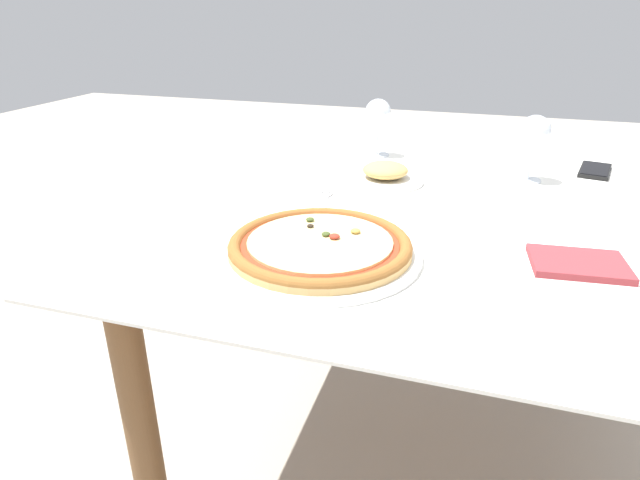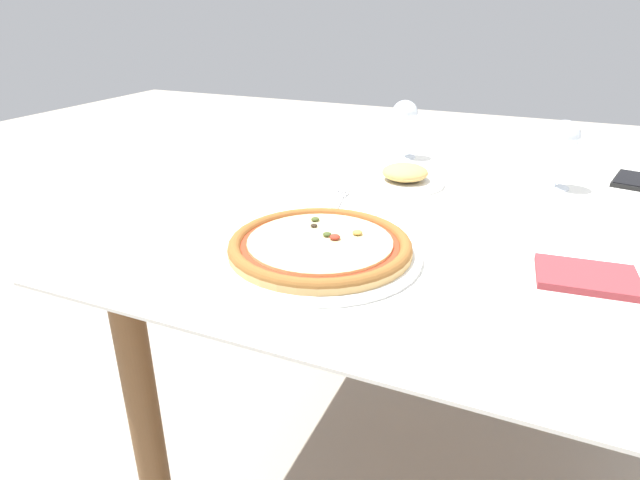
{
  "view_description": "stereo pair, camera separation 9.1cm",
  "coord_description": "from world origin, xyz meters",
  "px_view_note": "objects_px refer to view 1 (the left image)",
  "views": [
    {
      "loc": [
        0.08,
        -1.08,
        1.11
      ],
      "look_at": [
        -0.17,
        -0.29,
        0.74
      ],
      "focal_mm": 30.0,
      "sensor_mm": 36.0,
      "label": 1
    },
    {
      "loc": [
        0.16,
        -1.05,
        1.11
      ],
      "look_at": [
        -0.17,
        -0.29,
        0.74
      ],
      "focal_mm": 30.0,
      "sensor_mm": 36.0,
      "label": 2
    }
  ],
  "objects_px": {
    "pizza_plate": "(320,247)",
    "fork": "(325,200)",
    "cell_phone": "(595,170)",
    "wine_glass_far_right": "(534,133)",
    "wine_glass_far_left": "(378,115)",
    "dining_table": "(435,245)",
    "side_plate": "(385,174)"
  },
  "relations": [
    {
      "from": "pizza_plate",
      "to": "fork",
      "type": "relative_size",
      "value": 2.07
    },
    {
      "from": "fork",
      "to": "cell_phone",
      "type": "height_order",
      "value": "cell_phone"
    },
    {
      "from": "wine_glass_far_right",
      "to": "fork",
      "type": "bearing_deg",
      "value": -146.49
    },
    {
      "from": "wine_glass_far_left",
      "to": "cell_phone",
      "type": "distance_m",
      "value": 0.58
    },
    {
      "from": "dining_table",
      "to": "fork",
      "type": "height_order",
      "value": "fork"
    },
    {
      "from": "cell_phone",
      "to": "fork",
      "type": "bearing_deg",
      "value": -145.53
    },
    {
      "from": "fork",
      "to": "cell_phone",
      "type": "xyz_separation_m",
      "value": [
        0.6,
        0.41,
        0.0
      ]
    },
    {
      "from": "pizza_plate",
      "to": "cell_phone",
      "type": "bearing_deg",
      "value": 52.33
    },
    {
      "from": "wine_glass_far_left",
      "to": "side_plate",
      "type": "bearing_deg",
      "value": -73.13
    },
    {
      "from": "wine_glass_far_left",
      "to": "side_plate",
      "type": "height_order",
      "value": "wine_glass_far_left"
    },
    {
      "from": "fork",
      "to": "cell_phone",
      "type": "relative_size",
      "value": 1.09
    },
    {
      "from": "side_plate",
      "to": "wine_glass_far_left",
      "type": "bearing_deg",
      "value": 106.87
    },
    {
      "from": "pizza_plate",
      "to": "wine_glass_far_right",
      "type": "height_order",
      "value": "wine_glass_far_right"
    },
    {
      "from": "wine_glass_far_left",
      "to": "side_plate",
      "type": "distance_m",
      "value": 0.26
    },
    {
      "from": "wine_glass_far_left",
      "to": "wine_glass_far_right",
      "type": "bearing_deg",
      "value": -17.02
    },
    {
      "from": "wine_glass_far_right",
      "to": "wine_glass_far_left",
      "type": "bearing_deg",
      "value": 162.98
    },
    {
      "from": "pizza_plate",
      "to": "wine_glass_far_right",
      "type": "distance_m",
      "value": 0.67
    },
    {
      "from": "cell_phone",
      "to": "side_plate",
      "type": "height_order",
      "value": "side_plate"
    },
    {
      "from": "fork",
      "to": "side_plate",
      "type": "distance_m",
      "value": 0.2
    },
    {
      "from": "side_plate",
      "to": "cell_phone",
      "type": "bearing_deg",
      "value": 25.22
    },
    {
      "from": "pizza_plate",
      "to": "fork",
      "type": "height_order",
      "value": "pizza_plate"
    },
    {
      "from": "dining_table",
      "to": "cell_phone",
      "type": "height_order",
      "value": "cell_phone"
    },
    {
      "from": "pizza_plate",
      "to": "wine_glass_far_left",
      "type": "distance_m",
      "value": 0.69
    },
    {
      "from": "wine_glass_far_left",
      "to": "cell_phone",
      "type": "relative_size",
      "value": 1.02
    },
    {
      "from": "dining_table",
      "to": "wine_glass_far_right",
      "type": "distance_m",
      "value": 0.38
    },
    {
      "from": "wine_glass_far_right",
      "to": "side_plate",
      "type": "xyz_separation_m",
      "value": [
        -0.33,
        -0.11,
        -0.1
      ]
    },
    {
      "from": "wine_glass_far_right",
      "to": "side_plate",
      "type": "distance_m",
      "value": 0.36
    },
    {
      "from": "wine_glass_far_left",
      "to": "side_plate",
      "type": "xyz_separation_m",
      "value": [
        0.07,
        -0.23,
        -0.1
      ]
    },
    {
      "from": "dining_table",
      "to": "wine_glass_far_right",
      "type": "height_order",
      "value": "wine_glass_far_right"
    },
    {
      "from": "dining_table",
      "to": "fork",
      "type": "bearing_deg",
      "value": -176.0
    },
    {
      "from": "wine_glass_far_right",
      "to": "side_plate",
      "type": "bearing_deg",
      "value": -161.79
    },
    {
      "from": "dining_table",
      "to": "wine_glass_far_right",
      "type": "bearing_deg",
      "value": 55.4
    }
  ]
}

